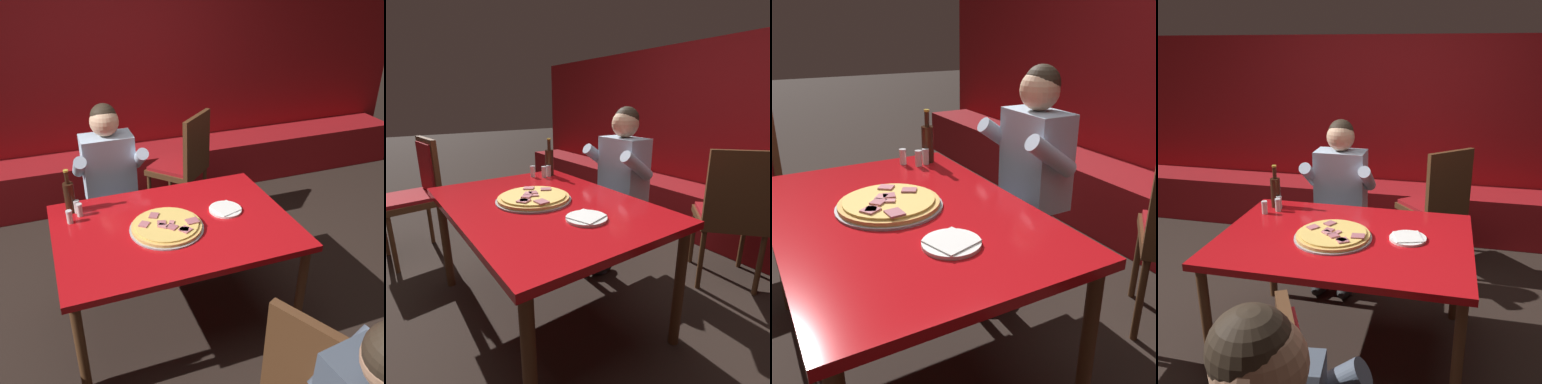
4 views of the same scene
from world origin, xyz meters
The scene contains 12 objects.
ground_plane centered at (0.00, 0.00, 0.00)m, with size 24.00×24.00×0.00m, color black.
booth_wall_panel centered at (0.00, 2.18, 0.95)m, with size 6.80×0.16×1.90m, color maroon.
booth_bench centered at (0.00, 1.86, 0.23)m, with size 6.46×0.48×0.46m, color maroon.
main_dining_table centered at (0.00, 0.00, 0.67)m, with size 1.44×1.00×0.74m.
pizza centered at (-0.06, -0.03, 0.76)m, with size 0.45×0.45×0.05m.
plate_white_paper centered at (0.36, 0.04, 0.75)m, with size 0.21×0.21×0.02m.
beer_bottle centered at (-0.57, 0.38, 0.85)m, with size 0.07×0.07×0.29m.
shaker_black_pepper centered at (-0.54, 0.35, 0.78)m, with size 0.04×0.04×0.09m.
shaker_parmesan centered at (-0.53, 0.30, 0.78)m, with size 0.04×0.04×0.09m.
shaker_red_pepper_flakes centered at (-0.59, 0.24, 0.78)m, with size 0.04×0.04×0.09m.
diner_seated_blue_shirt centered at (-0.24, 0.78, 0.71)m, with size 0.53×0.53×1.27m.
dining_chair_by_booth centered at (0.50, 1.22, 0.59)m, with size 0.62×0.62×1.02m.
Camera 1 is at (-0.66, -2.10, 2.15)m, focal length 40.00 mm.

